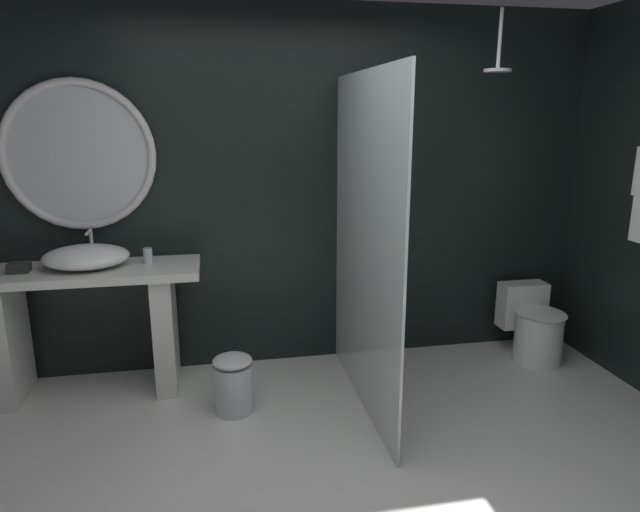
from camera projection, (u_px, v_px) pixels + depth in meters
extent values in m
cube|color=black|center=(284.00, 191.00, 4.10)|extent=(4.80, 0.10, 2.60)
cube|color=silver|center=(83.00, 273.00, 3.64)|extent=(1.49, 0.52, 0.05)
cube|color=silver|center=(9.00, 341.00, 3.66)|extent=(0.13, 0.44, 0.82)
cube|color=silver|center=(166.00, 330.00, 3.84)|extent=(0.13, 0.44, 0.82)
ellipsoid|color=white|center=(86.00, 257.00, 3.64)|extent=(0.54, 0.44, 0.15)
cylinder|color=silver|center=(92.00, 245.00, 3.82)|extent=(0.02, 0.02, 0.22)
cylinder|color=silver|center=(88.00, 232.00, 3.74)|extent=(0.02, 0.13, 0.02)
cylinder|color=silver|center=(148.00, 256.00, 3.75)|extent=(0.06, 0.06, 0.11)
cube|color=#282D28|center=(19.00, 268.00, 3.54)|extent=(0.12, 0.10, 0.06)
torus|color=silver|center=(79.00, 156.00, 3.69)|extent=(0.99, 0.05, 0.99)
cylinder|color=#B2BCC1|center=(79.00, 155.00, 3.70)|extent=(0.91, 0.01, 0.91)
cube|color=silver|center=(365.00, 247.00, 3.47)|extent=(0.02, 1.50, 2.10)
cylinder|color=silver|center=(500.00, 38.00, 3.58)|extent=(0.02, 0.02, 0.37)
cylinder|color=silver|center=(498.00, 70.00, 3.63)|extent=(0.18, 0.18, 0.02)
cylinder|color=white|center=(538.00, 338.00, 4.26)|extent=(0.35, 0.35, 0.39)
ellipsoid|color=white|center=(541.00, 313.00, 4.21)|extent=(0.37, 0.41, 0.02)
cube|color=white|center=(522.00, 305.00, 4.46)|extent=(0.37, 0.17, 0.36)
cylinder|color=silver|center=(234.00, 388.00, 3.56)|extent=(0.25, 0.25, 0.31)
ellipsoid|color=silver|center=(232.00, 361.00, 3.51)|extent=(0.25, 0.25, 0.08)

